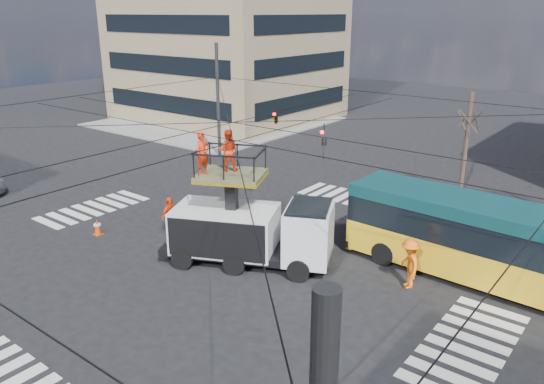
{
  "coord_description": "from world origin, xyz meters",
  "views": [
    {
      "loc": [
        13.88,
        -15.11,
        10.02
      ],
      "look_at": [
        1.04,
        1.42,
        2.86
      ],
      "focal_mm": 35.0,
      "sensor_mm": 36.0,
      "label": 1
    }
  ],
  "objects_px": {
    "traffic_cone": "(97,227)",
    "utility_truck": "(251,220)",
    "flagger": "(409,263)",
    "city_bus": "(498,244)",
    "worker_ground": "(170,216)"
  },
  "relations": [
    {
      "from": "utility_truck",
      "to": "city_bus",
      "type": "height_order",
      "value": "utility_truck"
    },
    {
      "from": "traffic_cone",
      "to": "flagger",
      "type": "xyz_separation_m",
      "value": [
        13.68,
        4.29,
        0.6
      ]
    },
    {
      "from": "utility_truck",
      "to": "traffic_cone",
      "type": "distance_m",
      "value": 8.09
    },
    {
      "from": "traffic_cone",
      "to": "city_bus",
      "type": "bearing_deg",
      "value": 21.64
    },
    {
      "from": "traffic_cone",
      "to": "worker_ground",
      "type": "height_order",
      "value": "worker_ground"
    },
    {
      "from": "traffic_cone",
      "to": "utility_truck",
      "type": "bearing_deg",
      "value": 16.15
    },
    {
      "from": "city_bus",
      "to": "worker_ground",
      "type": "height_order",
      "value": "city_bus"
    },
    {
      "from": "worker_ground",
      "to": "flagger",
      "type": "bearing_deg",
      "value": -86.86
    },
    {
      "from": "traffic_cone",
      "to": "flagger",
      "type": "relative_size",
      "value": 0.39
    },
    {
      "from": "worker_ground",
      "to": "city_bus",
      "type": "bearing_deg",
      "value": -80.26
    },
    {
      "from": "traffic_cone",
      "to": "worker_ground",
      "type": "distance_m",
      "value": 3.48
    },
    {
      "from": "utility_truck",
      "to": "city_bus",
      "type": "relative_size",
      "value": 0.61
    },
    {
      "from": "utility_truck",
      "to": "worker_ground",
      "type": "bearing_deg",
      "value": 155.27
    },
    {
      "from": "city_bus",
      "to": "flagger",
      "type": "relative_size",
      "value": 6.07
    },
    {
      "from": "utility_truck",
      "to": "flagger",
      "type": "height_order",
      "value": "utility_truck"
    }
  ]
}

